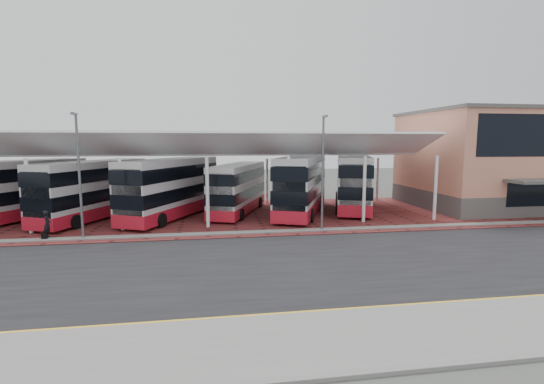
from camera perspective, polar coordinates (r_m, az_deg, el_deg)
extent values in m
plane|color=#444742|center=(21.99, 6.80, -9.37)|extent=(140.00, 140.00, 0.00)
cube|color=black|center=(21.06, 7.56, -10.10)|extent=(120.00, 14.00, 0.02)
cube|color=maroon|center=(34.72, 4.12, -3.13)|extent=(72.00, 16.00, 0.06)
cube|color=slate|center=(14.11, 17.43, -19.16)|extent=(120.00, 4.00, 0.14)
cube|color=slate|center=(27.78, 3.30, -5.66)|extent=(120.00, 0.80, 0.14)
cube|color=yellow|center=(15.77, 14.05, -16.30)|extent=(120.00, 0.12, 0.01)
cube|color=yellow|center=(16.02, 13.62, -15.90)|extent=(120.00, 0.12, 0.01)
cylinder|color=white|center=(43.88, -33.49, 0.85)|extent=(0.26, 0.26, 4.60)
cylinder|color=white|center=(31.43, -31.77, -0.55)|extent=(0.26, 0.26, 5.20)
cylinder|color=white|center=(41.75, -25.98, 1.05)|extent=(0.26, 0.26, 4.60)
cylinder|color=white|center=(29.63, -21.01, -0.35)|extent=(0.26, 0.26, 5.20)
cylinder|color=white|center=(40.42, -17.81, 1.26)|extent=(0.26, 0.26, 4.60)
cylinder|color=white|center=(28.98, -9.33, -0.13)|extent=(0.26, 0.26, 5.20)
cylinder|color=white|center=(39.95, -9.28, 1.44)|extent=(0.26, 0.26, 4.60)
cylinder|color=white|center=(29.56, 2.38, 0.11)|extent=(0.26, 0.26, 5.20)
cylinder|color=white|center=(40.37, -0.73, 1.60)|extent=(0.26, 0.26, 4.60)
cylinder|color=white|center=(31.31, 13.20, 0.32)|extent=(0.26, 0.26, 5.20)
cylinder|color=white|center=(41.66, 7.47, 1.71)|extent=(0.26, 0.26, 4.60)
cylinder|color=white|center=(34.03, 22.60, 0.50)|extent=(0.26, 0.26, 5.20)
cylinder|color=white|center=(43.75, 15.03, 1.79)|extent=(0.26, 0.26, 4.60)
cube|color=white|center=(30.95, -9.45, 6.83)|extent=(37.00, 4.95, 1.95)
cube|color=white|center=(36.55, -9.40, 6.57)|extent=(37.00, 7.12, 1.43)
cube|color=#555350|center=(45.09, 30.77, -0.62)|extent=(18.00, 12.00, 1.80)
cube|color=tan|center=(44.78, 31.14, 5.09)|extent=(18.00, 12.00, 7.20)
cube|color=#555350|center=(44.86, 31.45, 9.81)|extent=(18.40, 12.40, 0.30)
cylinder|color=slate|center=(27.87, -26.09, 1.84)|extent=(0.16, 0.16, 8.00)
cube|color=slate|center=(27.54, -26.75, 10.09)|extent=(0.15, 0.90, 0.15)
cylinder|color=slate|center=(27.77, 7.35, 2.50)|extent=(0.16, 0.16, 8.00)
cube|color=slate|center=(27.45, 7.66, 10.80)|extent=(0.15, 0.90, 0.15)
cube|color=#BEBEC0|center=(37.17, -32.83, 0.37)|extent=(7.81, 11.35, 4.50)
cube|color=#B61628|center=(37.40, -32.64, -2.41)|extent=(7.86, 11.41, 0.94)
cube|color=black|center=(37.22, -32.78, -0.35)|extent=(7.86, 11.41, 0.99)
cube|color=black|center=(37.07, -32.96, 2.22)|extent=(7.86, 11.41, 0.99)
cylinder|color=black|center=(40.72, -29.68, -1.74)|extent=(0.76, 1.06, 1.05)
cylinder|color=black|center=(38.79, -27.15, -1.99)|extent=(0.76, 1.06, 1.05)
cube|color=#BEBEC0|center=(34.97, -24.48, 0.47)|extent=(6.86, 11.46, 4.44)
cube|color=#B61628|center=(35.21, -24.32, -2.45)|extent=(6.91, 11.51, 0.93)
cube|color=black|center=(35.03, -24.44, -0.29)|extent=(6.91, 11.51, 0.98)
cube|color=black|center=(34.87, -24.58, 2.41)|extent=(6.91, 11.51, 0.98)
cube|color=black|center=(30.83, -30.98, -0.94)|extent=(2.18, 1.01, 3.72)
cylinder|color=black|center=(33.40, -29.93, -3.55)|extent=(0.67, 1.06, 1.03)
cylinder|color=black|center=(31.67, -26.56, -3.88)|extent=(0.67, 1.06, 1.03)
cylinder|color=black|center=(38.86, -22.48, -1.74)|extent=(0.67, 1.06, 1.03)
cylinder|color=black|center=(37.38, -19.30, -1.93)|extent=(0.67, 1.06, 1.03)
cube|color=#BEBEC0|center=(33.52, -14.32, 0.77)|extent=(7.52, 11.72, 4.59)
cube|color=#B61628|center=(33.78, -14.22, -2.38)|extent=(7.57, 11.78, 0.96)
cube|color=black|center=(33.58, -14.29, -0.04)|extent=(7.57, 11.78, 1.01)
cube|color=black|center=(33.41, -14.38, 2.86)|extent=(7.57, 11.78, 1.01)
cube|color=black|center=(28.75, -20.28, -0.71)|extent=(2.21, 1.14, 3.84)
cylinder|color=black|center=(31.47, -19.82, -3.58)|extent=(0.73, 1.09, 1.07)
cylinder|color=black|center=(29.97, -15.71, -3.95)|extent=(0.73, 1.09, 1.07)
cylinder|color=black|center=(37.67, -13.02, -1.61)|extent=(0.73, 1.09, 1.07)
cylinder|color=black|center=(36.42, -9.37, -1.82)|extent=(0.73, 1.09, 1.07)
cube|color=#BEBEC0|center=(34.71, -4.90, 0.70)|extent=(5.83, 10.57, 4.07)
cube|color=#B61628|center=(34.93, -4.87, -2.00)|extent=(5.87, 10.62, 0.85)
cube|color=black|center=(34.76, -4.89, 0.00)|extent=(5.87, 10.62, 0.90)
cube|color=black|center=(34.60, -4.92, 2.49)|extent=(5.87, 10.62, 0.90)
cube|color=black|center=(29.84, -7.64, -0.59)|extent=(2.03, 0.83, 3.40)
cylinder|color=black|center=(32.20, -8.53, -3.10)|extent=(0.58, 0.98, 0.95)
cylinder|color=black|center=(31.48, -4.47, -3.28)|extent=(0.58, 0.98, 0.95)
cylinder|color=black|center=(38.44, -5.19, -1.37)|extent=(0.58, 0.98, 0.95)
cylinder|color=black|center=(37.85, -1.75, -1.48)|extent=(0.58, 0.98, 0.95)
cube|color=#BEBEC0|center=(34.42, 4.33, 1.25)|extent=(7.10, 12.17, 4.70)
cube|color=#B61628|center=(34.67, 4.30, -1.90)|extent=(7.16, 12.23, 0.98)
cube|color=black|center=(34.48, 4.33, 0.43)|extent=(7.16, 12.23, 1.04)
cube|color=black|center=(34.31, 4.35, 3.34)|extent=(7.16, 12.23, 1.04)
cube|color=black|center=(28.60, 2.48, -0.18)|extent=(2.32, 1.04, 3.94)
cylinder|color=black|center=(31.22, 0.71, -3.21)|extent=(0.70, 1.13, 1.09)
cylinder|color=black|center=(30.75, 5.70, -3.40)|extent=(0.70, 1.13, 1.09)
cylinder|color=black|center=(38.67, 3.19, -1.19)|extent=(0.70, 1.13, 1.09)
cylinder|color=black|center=(38.30, 7.22, -1.32)|extent=(0.70, 1.13, 1.09)
cube|color=#BEBEC0|center=(37.77, 11.57, 1.65)|extent=(6.35, 12.27, 4.70)
cube|color=#B61628|center=(38.00, 11.50, -1.23)|extent=(6.41, 12.33, 0.98)
cube|color=black|center=(37.82, 11.55, 0.90)|extent=(6.41, 12.33, 1.04)
cube|color=black|center=(37.67, 11.62, 3.55)|extent=(6.41, 12.33, 1.04)
cube|color=black|center=(31.86, 12.01, 0.42)|extent=(2.37, 0.87, 3.93)
cylinder|color=black|center=(34.19, 9.46, -2.39)|extent=(0.63, 1.13, 1.09)
cylinder|color=black|center=(34.32, 14.03, -2.47)|extent=(0.63, 1.13, 1.09)
cylinder|color=black|center=(41.79, 9.41, -0.64)|extent=(0.63, 1.13, 1.09)
cylinder|color=black|center=(41.90, 13.15, -0.72)|extent=(0.63, 1.13, 1.09)
imported|color=black|center=(29.50, -29.77, -4.08)|extent=(0.55, 0.73, 1.81)
cube|color=black|center=(29.16, -30.07, -5.49)|extent=(0.32, 0.23, 0.55)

